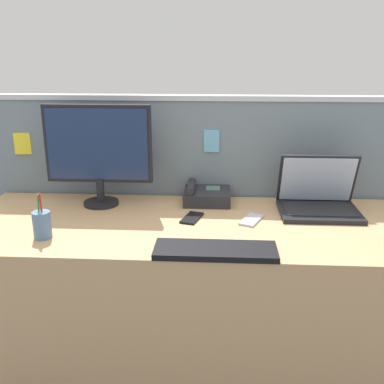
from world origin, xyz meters
TOP-DOWN VIEW (x-y plane):
  - ground_plane at (0.00, 0.00)m, footprint 10.00×10.00m
  - desk at (0.00, 0.00)m, footprint 1.94×0.72m
  - cubicle_divider at (-0.00, 0.40)m, footprint 2.11×0.08m
  - desktop_monitor at (-0.44, 0.21)m, footprint 0.49×0.16m
  - laptop at (0.56, 0.18)m, footprint 0.34×0.27m
  - desk_phone at (0.05, 0.27)m, footprint 0.22×0.19m
  - keyboard_main at (0.10, -0.29)m, footprint 0.44×0.15m
  - pen_cup at (-0.56, -0.19)m, footprint 0.07×0.07m
  - cell_phone_silver_slab at (0.25, 0.04)m, footprint 0.12×0.16m
  - cell_phone_black_slab at (0.00, 0.05)m, footprint 0.10×0.15m

SIDE VIEW (x-z plane):
  - ground_plane at x=0.00m, z-range 0.00..0.00m
  - desk at x=0.00m, z-range 0.00..0.70m
  - cubicle_divider at x=0.00m, z-range 0.00..1.19m
  - cell_phone_silver_slab at x=0.25m, z-range 0.70..0.71m
  - cell_phone_black_slab at x=0.00m, z-range 0.70..0.71m
  - keyboard_main at x=0.10m, z-range 0.70..0.72m
  - desk_phone at x=0.05m, z-range 0.69..0.78m
  - pen_cup at x=-0.56m, z-range 0.66..0.85m
  - laptop at x=0.56m, z-range 0.64..0.89m
  - desktop_monitor at x=-0.44m, z-range 0.73..1.20m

